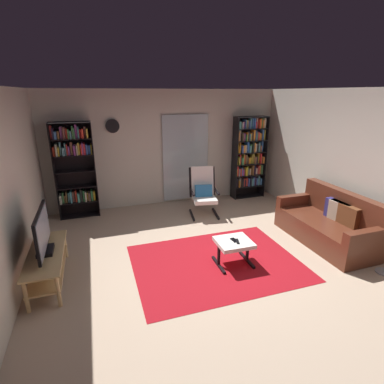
% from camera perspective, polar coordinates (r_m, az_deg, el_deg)
% --- Properties ---
extents(ground_plane, '(7.02, 7.02, 0.00)m').
position_cam_1_polar(ground_plane, '(4.82, 4.08, -13.11)').
color(ground_plane, '#C0A68C').
extents(wall_back, '(5.60, 0.06, 2.60)m').
position_cam_1_polar(wall_back, '(6.98, -4.88, 8.31)').
color(wall_back, beige).
rests_on(wall_back, ground).
extents(wall_left, '(0.06, 6.00, 2.60)m').
position_cam_1_polar(wall_left, '(4.11, -32.78, -1.81)').
color(wall_left, beige).
rests_on(wall_left, ground).
extents(wall_right, '(0.06, 6.00, 2.60)m').
position_cam_1_polar(wall_right, '(5.87, 29.64, 4.02)').
color(wall_right, beige).
rests_on(wall_right, ground).
extents(glass_door_panel, '(1.10, 0.01, 2.00)m').
position_cam_1_polar(glass_door_panel, '(7.08, -1.21, 6.45)').
color(glass_door_panel, silver).
extents(area_rug, '(2.53, 1.91, 0.01)m').
position_cam_1_polar(area_rug, '(4.79, 4.66, -13.25)').
color(area_rug, '#A5131D').
rests_on(area_rug, ground).
extents(tv_stand, '(0.45, 1.34, 0.45)m').
position_cam_1_polar(tv_stand, '(4.68, -25.85, -11.86)').
color(tv_stand, tan).
rests_on(tv_stand, ground).
extents(television, '(0.20, 0.96, 0.60)m').
position_cam_1_polar(television, '(4.49, -26.60, -7.02)').
color(television, black).
rests_on(television, tv_stand).
extents(bookshelf_near_tv, '(0.79, 0.30, 1.98)m').
position_cam_1_polar(bookshelf_near_tv, '(6.58, -21.51, 4.73)').
color(bookshelf_near_tv, black).
rests_on(bookshelf_near_tv, ground).
extents(bookshelf_near_sofa, '(0.81, 0.30, 1.99)m').
position_cam_1_polar(bookshelf_near_sofa, '(7.50, 10.77, 6.94)').
color(bookshelf_near_sofa, black).
rests_on(bookshelf_near_sofa, ground).
extents(leather_sofa, '(0.85, 1.82, 0.90)m').
position_cam_1_polar(leather_sofa, '(5.80, 24.74, -5.61)').
color(leather_sofa, '#5B2A1B').
rests_on(leather_sofa, ground).
extents(lounge_armchair, '(0.66, 0.74, 1.02)m').
position_cam_1_polar(lounge_armchair, '(6.39, 2.16, 0.35)').
color(lounge_armchair, black).
rests_on(lounge_armchair, ground).
extents(ottoman, '(0.53, 0.49, 0.40)m').
position_cam_1_polar(ottoman, '(4.64, 7.97, -9.93)').
color(ottoman, white).
rests_on(ottoman, ground).
extents(tv_remote, '(0.08, 0.15, 0.02)m').
position_cam_1_polar(tv_remote, '(4.58, 8.65, -9.28)').
color(tv_remote, black).
rests_on(tv_remote, ottoman).
extents(cell_phone, '(0.08, 0.15, 0.01)m').
position_cam_1_polar(cell_phone, '(4.61, 8.01, -9.07)').
color(cell_phone, black).
rests_on(cell_phone, ottoman).
extents(wall_clock, '(0.29, 0.03, 0.29)m').
position_cam_1_polar(wall_clock, '(6.65, -14.94, 12.06)').
color(wall_clock, silver).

